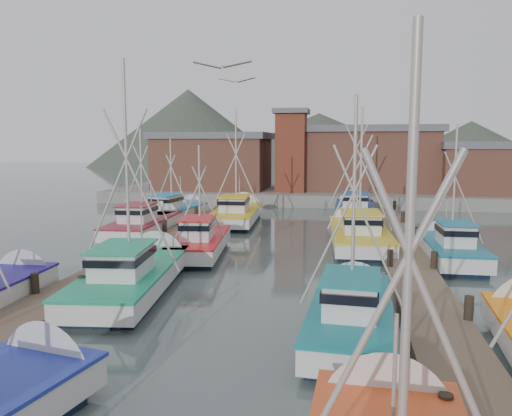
% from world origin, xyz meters
% --- Properties ---
extents(ground, '(260.00, 260.00, 0.00)m').
position_xyz_m(ground, '(0.00, 0.00, 0.00)').
color(ground, '#455350').
rests_on(ground, ground).
extents(dock_left, '(2.30, 46.00, 1.50)m').
position_xyz_m(dock_left, '(-7.00, 4.04, 0.21)').
color(dock_left, brown).
rests_on(dock_left, ground).
extents(dock_right, '(2.30, 46.00, 1.50)m').
position_xyz_m(dock_right, '(7.00, 4.04, 0.21)').
color(dock_right, brown).
rests_on(dock_right, ground).
extents(quay, '(44.00, 16.00, 1.20)m').
position_xyz_m(quay, '(0.00, 37.00, 0.60)').
color(quay, gray).
rests_on(quay, ground).
extents(shed_left, '(12.72, 8.48, 6.20)m').
position_xyz_m(shed_left, '(-11.00, 35.00, 4.34)').
color(shed_left, brown).
rests_on(shed_left, quay).
extents(shed_center, '(14.84, 9.54, 6.90)m').
position_xyz_m(shed_center, '(6.00, 37.00, 4.69)').
color(shed_center, brown).
rests_on(shed_center, quay).
extents(shed_right, '(8.48, 6.36, 5.20)m').
position_xyz_m(shed_right, '(17.00, 34.00, 3.84)').
color(shed_right, brown).
rests_on(shed_right, quay).
extents(lookout_tower, '(3.60, 3.60, 8.50)m').
position_xyz_m(lookout_tower, '(-2.00, 33.00, 5.55)').
color(lookout_tower, maroon).
rests_on(lookout_tower, quay).
extents(distant_hills, '(175.00, 140.00, 42.00)m').
position_xyz_m(distant_hills, '(-12.76, 122.59, 0.00)').
color(distant_hills, '#424B3F').
rests_on(distant_hills, ground).
extents(boat_4, '(4.17, 9.97, 10.39)m').
position_xyz_m(boat_4, '(-4.87, 0.38, 0.69)').
color(boat_4, black).
rests_on(boat_4, ground).
extents(boat_5, '(3.32, 8.28, 8.33)m').
position_xyz_m(boat_5, '(4.17, -2.75, 0.68)').
color(boat_5, black).
rests_on(boat_5, ground).
extents(boat_8, '(3.48, 8.42, 6.76)m').
position_xyz_m(boat_8, '(-4.15, 7.79, 0.67)').
color(boat_8, black).
rests_on(boat_8, ground).
extents(boat_9, '(3.94, 10.66, 9.37)m').
position_xyz_m(boat_9, '(4.62, 12.11, 0.68)').
color(boat_9, black).
rests_on(boat_9, ground).
extents(boat_10, '(3.53, 9.52, 8.36)m').
position_xyz_m(boat_10, '(-9.73, 13.09, 0.68)').
color(boat_10, black).
rests_on(boat_10, ground).
extents(boat_11, '(3.18, 8.06, 7.83)m').
position_xyz_m(boat_11, '(9.31, 8.61, 0.68)').
color(boat_11, black).
rests_on(boat_11, ground).
extents(boat_12, '(3.98, 10.42, 9.65)m').
position_xyz_m(boat_12, '(-4.69, 19.43, 0.68)').
color(boat_12, black).
rests_on(boat_12, ground).
extents(boat_13, '(4.31, 10.18, 10.69)m').
position_xyz_m(boat_13, '(4.52, 23.77, 0.69)').
color(boat_13, black).
rests_on(boat_13, ground).
extents(boat_14, '(3.76, 8.99, 7.29)m').
position_xyz_m(boat_14, '(-9.81, 19.25, 0.68)').
color(boat_14, black).
rests_on(boat_14, ground).
extents(gull_near, '(1.55, 0.64, 0.24)m').
position_xyz_m(gull_near, '(0.68, -6.14, 8.22)').
color(gull_near, slate).
rests_on(gull_near, ground).
extents(gull_far, '(1.55, 0.63, 0.24)m').
position_xyz_m(gull_far, '(-0.61, 1.21, 8.75)').
color(gull_far, slate).
rests_on(gull_far, ground).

